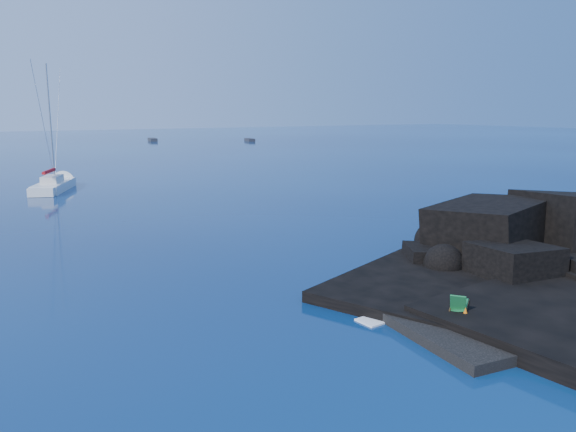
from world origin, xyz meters
name	(u,v)px	position (x,y,z in m)	size (l,w,h in m)	color
ground	(423,351)	(0.00, 0.00, 0.00)	(400.00, 400.00, 0.00)	#030E34
beach	(506,319)	(4.50, 0.50, 0.00)	(8.50, 6.00, 0.70)	black
surf_foam	(427,284)	(5.00, 5.00, 0.00)	(10.00, 8.00, 0.06)	white
sailboat	(54,190)	(-4.47, 43.23, 0.00)	(2.30, 10.97, 11.50)	white
deck_chair	(460,300)	(2.72, 1.09, 0.84)	(1.43, 0.63, 0.99)	#156231
towel	(483,305)	(4.11, 1.22, 0.37)	(1.72, 0.81, 0.05)	silver
sunbather	(484,301)	(4.11, 1.22, 0.50)	(1.63, 0.40, 0.22)	#EAA67B
marker_cone	(465,314)	(2.35, 0.49, 0.59)	(0.32, 0.32, 0.49)	orange
distant_boat_a	(153,141)	(28.08, 118.89, 0.00)	(1.59, 5.11, 0.68)	#2A2B30
distant_boat_b	(250,141)	(47.58, 106.83, 0.00)	(1.48, 4.75, 0.63)	#252529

